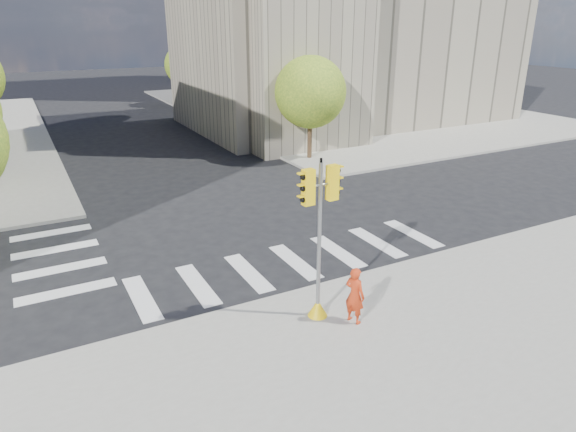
{
  "coord_description": "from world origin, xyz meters",
  "views": [
    {
      "loc": [
        -8.02,
        -16.35,
        8.03
      ],
      "look_at": [
        -0.76,
        -2.71,
        2.1
      ],
      "focal_mm": 32.0,
      "sensor_mm": 36.0,
      "label": 1
    }
  ],
  "objects_px": {
    "traffic_signal": "(319,253)",
    "photographer": "(355,295)",
    "lamp_near": "(286,76)",
    "lamp_far": "(211,62)"
  },
  "relations": [
    {
      "from": "lamp_far",
      "to": "photographer",
      "type": "bearing_deg",
      "value": -104.09
    },
    {
      "from": "traffic_signal",
      "to": "photographer",
      "type": "xyz_separation_m",
      "value": [
        0.73,
        -0.73,
        -1.13
      ]
    },
    {
      "from": "traffic_signal",
      "to": "photographer",
      "type": "relative_size",
      "value": 2.78
    },
    {
      "from": "lamp_near",
      "to": "photographer",
      "type": "distance_m",
      "value": 22.38
    },
    {
      "from": "lamp_far",
      "to": "lamp_near",
      "type": "bearing_deg",
      "value": -90.0
    },
    {
      "from": "lamp_near",
      "to": "lamp_far",
      "type": "relative_size",
      "value": 1.0
    },
    {
      "from": "traffic_signal",
      "to": "photographer",
      "type": "bearing_deg",
      "value": -49.34
    },
    {
      "from": "lamp_near",
      "to": "lamp_far",
      "type": "distance_m",
      "value": 14.0
    },
    {
      "from": "lamp_near",
      "to": "traffic_signal",
      "type": "distance_m",
      "value": 21.86
    },
    {
      "from": "lamp_near",
      "to": "lamp_far",
      "type": "height_order",
      "value": "same"
    }
  ]
}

